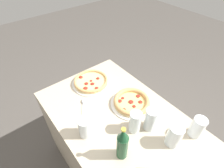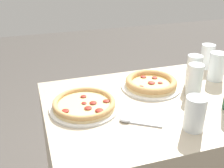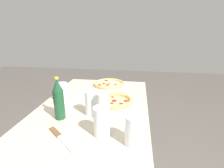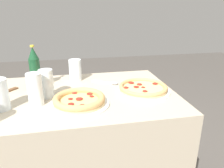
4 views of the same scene
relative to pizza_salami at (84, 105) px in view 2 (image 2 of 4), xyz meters
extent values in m
cube|color=#B7A88E|center=(0.40, -0.04, -0.40)|extent=(1.13, 0.69, 0.75)
cylinder|color=white|center=(0.00, 0.00, -0.01)|extent=(0.29, 0.29, 0.01)
cylinder|color=#E5C689|center=(0.00, 0.00, 0.00)|extent=(0.26, 0.26, 0.01)
cylinder|color=#EACC7F|center=(0.00, 0.00, 0.00)|extent=(0.23, 0.23, 0.00)
torus|color=tan|center=(0.00, 0.00, 0.01)|extent=(0.26, 0.26, 0.02)
ellipsoid|color=maroon|center=(0.04, -0.01, 0.01)|extent=(0.03, 0.03, 0.01)
ellipsoid|color=maroon|center=(0.01, -0.04, 0.01)|extent=(0.03, 0.03, 0.01)
ellipsoid|color=maroon|center=(0.01, 0.06, 0.01)|extent=(0.03, 0.03, 0.01)
ellipsoid|color=maroon|center=(-0.08, -0.03, 0.01)|extent=(0.03, 0.03, 0.01)
ellipsoid|color=maroon|center=(0.00, 0.00, 0.01)|extent=(0.02, 0.02, 0.00)
ellipsoid|color=maroon|center=(0.09, -0.01, 0.01)|extent=(0.03, 0.03, 0.01)
ellipsoid|color=maroon|center=(0.04, -0.08, 0.01)|extent=(0.03, 0.03, 0.01)
cylinder|color=white|center=(0.35, 0.10, -0.01)|extent=(0.28, 0.28, 0.01)
cylinder|color=#E5C689|center=(0.35, 0.10, 0.00)|extent=(0.24, 0.24, 0.01)
cylinder|color=#E5C170|center=(0.35, 0.10, 0.00)|extent=(0.21, 0.21, 0.00)
torus|color=tan|center=(0.35, 0.10, 0.01)|extent=(0.24, 0.24, 0.03)
ellipsoid|color=maroon|center=(0.38, 0.14, 0.01)|extent=(0.03, 0.03, 0.01)
ellipsoid|color=maroon|center=(0.34, 0.17, 0.01)|extent=(0.03, 0.03, 0.01)
ellipsoid|color=maroon|center=(0.29, 0.04, 0.01)|extent=(0.03, 0.03, 0.01)
ellipsoid|color=maroon|center=(0.28, 0.07, 0.01)|extent=(0.02, 0.02, 0.00)
ellipsoid|color=maroon|center=(0.39, 0.08, 0.01)|extent=(0.02, 0.02, 0.01)
ellipsoid|color=maroon|center=(0.34, 0.09, 0.01)|extent=(0.03, 0.03, 0.01)
ellipsoid|color=maroon|center=(0.36, 0.01, 0.01)|extent=(0.03, 0.03, 0.01)
cylinder|color=white|center=(0.54, 0.06, 0.06)|extent=(0.07, 0.07, 0.15)
cylinder|color=#935123|center=(0.54, 0.06, 0.03)|extent=(0.06, 0.06, 0.10)
cylinder|color=white|center=(0.35, -0.26, 0.05)|extent=(0.08, 0.08, 0.13)
cylinder|color=black|center=(0.35, -0.26, 0.03)|extent=(0.06, 0.06, 0.09)
cylinder|color=white|center=(0.74, 0.22, 0.05)|extent=(0.07, 0.07, 0.13)
cylinder|color=orange|center=(0.74, 0.22, 0.03)|extent=(0.06, 0.06, 0.10)
cylinder|color=white|center=(0.69, 0.08, 0.05)|extent=(0.08, 0.08, 0.14)
cylinder|color=#F4A323|center=(0.69, 0.08, 0.03)|extent=(0.06, 0.06, 0.09)
cylinder|color=white|center=(0.50, -0.02, 0.05)|extent=(0.07, 0.07, 0.14)
cylinder|color=beige|center=(0.50, -0.02, 0.04)|extent=(0.06, 0.06, 0.11)
cube|color=silver|center=(0.19, -0.18, -0.02)|extent=(0.12, 0.09, 0.01)
ellipsoid|color=silver|center=(0.13, -0.14, -0.01)|extent=(0.06, 0.05, 0.02)
camera|label=1|loc=(0.87, -0.49, 0.88)|focal=28.00mm
camera|label=2|loc=(-0.19, -0.99, 0.58)|focal=45.00mm
camera|label=3|loc=(1.39, 0.23, 0.47)|focal=28.00mm
camera|label=4|loc=(0.38, 1.04, 0.42)|focal=35.00mm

